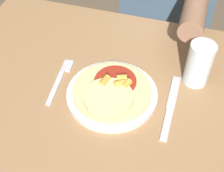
% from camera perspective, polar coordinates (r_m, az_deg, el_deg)
% --- Properties ---
extents(dining_table, '(1.08, 0.70, 0.76)m').
position_cam_1_polar(dining_table, '(0.96, 2.31, -6.55)').
color(dining_table, '#9E754C').
rests_on(dining_table, ground_plane).
extents(plate, '(0.24, 0.24, 0.01)m').
position_cam_1_polar(plate, '(0.84, 0.00, -1.50)').
color(plate, silver).
rests_on(plate, dining_table).
extents(pizza, '(0.21, 0.21, 0.04)m').
position_cam_1_polar(pizza, '(0.82, -0.06, -0.95)').
color(pizza, '#E0C689').
rests_on(pizza, plate).
extents(fork, '(0.03, 0.18, 0.00)m').
position_cam_1_polar(fork, '(0.90, -9.37, 1.48)').
color(fork, silver).
rests_on(fork, dining_table).
extents(knife, '(0.02, 0.22, 0.00)m').
position_cam_1_polar(knife, '(0.83, 10.62, -3.90)').
color(knife, silver).
rests_on(knife, dining_table).
extents(drinking_glass, '(0.07, 0.07, 0.13)m').
position_cam_1_polar(drinking_glass, '(0.87, 15.61, 3.92)').
color(drinking_glass, silver).
rests_on(drinking_glass, dining_table).
extents(person_diner, '(0.35, 0.52, 1.19)m').
position_cam_1_polar(person_diner, '(1.31, 10.22, 14.27)').
color(person_diner, '#2D2D38').
rests_on(person_diner, ground_plane).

